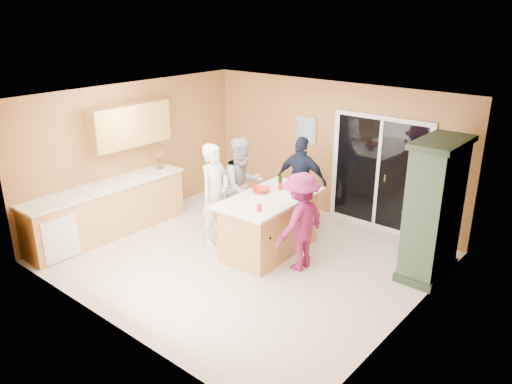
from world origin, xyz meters
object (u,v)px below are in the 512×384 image
Objects in this scene: green_hutch at (434,211)px; woman_grey at (243,186)px; woman_magenta at (301,222)px; kitchen_island at (270,226)px; woman_navy at (301,181)px; woman_white at (215,194)px.

green_hutch is 1.21× the size of woman_grey.
kitchen_island is at bearing -96.98° from woman_magenta.
green_hutch reaches higher than woman_navy.
green_hutch is 2.65m from woman_navy.
woman_white is 1.00× the size of woman_grey.
woman_navy is 1.07× the size of woman_magenta.
kitchen_island is 1.22× the size of woman_magenta.
green_hutch is at bearing 159.68° from woman_navy.
woman_navy is at bearing -141.47° from woman_magenta.
kitchen_island is 1.40m from woman_navy.
woman_grey reaches higher than woman_white.
kitchen_island is 1.08× the size of woman_grey.
woman_white is 0.61m from woman_grey.
green_hutch is at bearing -65.74° from woman_grey.
woman_grey is 1.05× the size of woman_navy.
woman_grey reaches higher than woman_magenta.
green_hutch is at bearing 20.01° from kitchen_island.
kitchen_island is 1.14× the size of woman_navy.
woman_magenta is (-1.62, -1.10, -0.26)m from green_hutch.
kitchen_island is at bearing -157.39° from green_hutch.
woman_navy is at bearing -16.56° from woman_grey.
woman_magenta reaches higher than kitchen_island.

